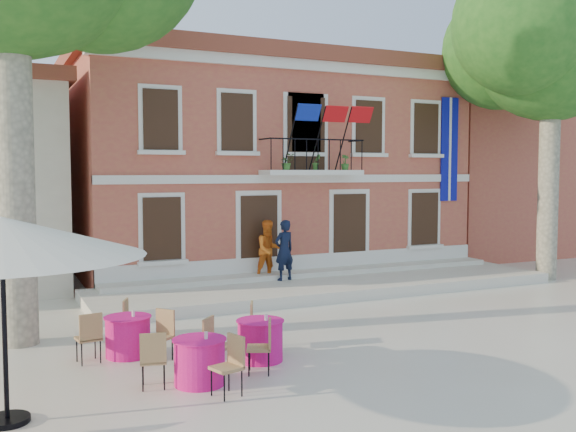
# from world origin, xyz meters

# --- Properties ---
(ground) EXTENTS (90.00, 90.00, 0.00)m
(ground) POSITION_xyz_m (0.00, 0.00, 0.00)
(ground) COLOR beige
(ground) RESTS_ON ground
(main_building) EXTENTS (13.50, 9.59, 7.50)m
(main_building) POSITION_xyz_m (2.00, 9.99, 3.78)
(main_building) COLOR #B96443
(main_building) RESTS_ON ground
(neighbor_east) EXTENTS (9.40, 9.40, 6.40)m
(neighbor_east) POSITION_xyz_m (14.00, 11.00, 3.22)
(neighbor_east) COLOR #B96443
(neighbor_east) RESTS_ON ground
(terrace) EXTENTS (14.00, 3.40, 0.30)m
(terrace) POSITION_xyz_m (2.00, 4.40, 0.15)
(terrace) COLOR silver
(terrace) RESTS_ON ground
(plane_tree_east) EXTENTS (5.35, 5.35, 10.51)m
(plane_tree_east) POSITION_xyz_m (9.46, 3.23, 7.76)
(plane_tree_east) COLOR #A59E84
(plane_tree_east) RESTS_ON ground
(patio_umbrella) EXTENTS (3.92, 3.92, 2.91)m
(patio_umbrella) POSITION_xyz_m (-6.91, -2.47, 2.62)
(patio_umbrella) COLOR black
(patio_umbrella) RESTS_ON ground
(pedestrian_navy) EXTENTS (0.73, 0.56, 1.80)m
(pedestrian_navy) POSITION_xyz_m (0.83, 5.06, 1.20)
(pedestrian_navy) COLOR black
(pedestrian_navy) RESTS_ON terrace
(pedestrian_orange) EXTENTS (0.87, 0.68, 1.78)m
(pedestrian_orange) POSITION_xyz_m (0.51, 5.46, 1.19)
(pedestrian_orange) COLOR orange
(pedestrian_orange) RESTS_ON terrace
(cafe_table_0) EXTENTS (1.79, 1.82, 0.95)m
(cafe_table_0) POSITION_xyz_m (-3.97, -2.04, 0.43)
(cafe_table_0) COLOR #E41583
(cafe_table_0) RESTS_ON ground
(cafe_table_1) EXTENTS (1.17, 1.92, 0.95)m
(cafe_table_1) POSITION_xyz_m (-2.54, -1.23, 0.42)
(cafe_table_1) COLOR #E41583
(cafe_table_1) RESTS_ON ground
(cafe_table_3) EXTENTS (1.73, 1.86, 0.95)m
(cafe_table_3) POSITION_xyz_m (-4.72, 0.11, 0.43)
(cafe_table_3) COLOR #E41583
(cafe_table_3) RESTS_ON ground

